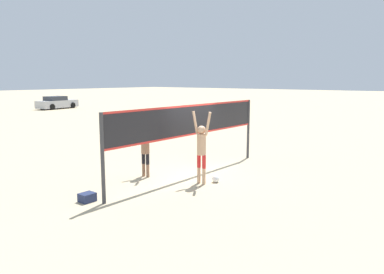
% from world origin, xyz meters
% --- Properties ---
extents(ground_plane, '(200.00, 200.00, 0.00)m').
position_xyz_m(ground_plane, '(0.00, 0.00, 0.00)').
color(ground_plane, '#C6B28C').
extents(volleyball_net, '(7.53, 0.10, 2.41)m').
position_xyz_m(volleyball_net, '(0.00, 0.00, 1.75)').
color(volleyball_net, '#38383D').
rests_on(volleyball_net, ground_plane).
extents(player_spiker, '(0.28, 0.72, 2.28)m').
position_xyz_m(player_spiker, '(-0.60, -0.86, 1.21)').
color(player_spiker, tan).
rests_on(player_spiker, ground_plane).
extents(player_blocker, '(0.28, 0.68, 1.95)m').
position_xyz_m(player_blocker, '(-1.09, 1.12, 1.01)').
color(player_blocker, '#8C664C').
rests_on(player_blocker, ground_plane).
extents(volleyball, '(0.23, 0.23, 0.23)m').
position_xyz_m(volleyball, '(-0.20, -1.13, 0.12)').
color(volleyball, white).
rests_on(volleyball, ground_plane).
extents(gear_bag, '(0.39, 0.34, 0.23)m').
position_xyz_m(gear_bag, '(-3.90, 0.48, 0.12)').
color(gear_bag, navy).
rests_on(gear_bag, ground_plane).
extents(parked_car_mid, '(4.74, 2.39, 1.38)m').
position_xyz_m(parked_car_mid, '(13.18, 29.63, 0.63)').
color(parked_car_mid, '#B7B7BC').
rests_on(parked_car_mid, ground_plane).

